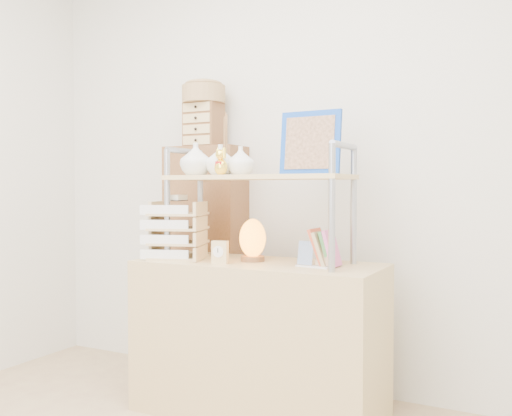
{
  "coord_description": "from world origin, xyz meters",
  "views": [
    {
      "loc": [
        1.26,
        -1.25,
        1.11
      ],
      "look_at": [
        -0.01,
        1.2,
        1.01
      ],
      "focal_mm": 40.0,
      "sensor_mm": 36.0,
      "label": 1
    }
  ],
  "objects": [
    {
      "name": "woven_basket",
      "position": [
        -0.54,
        1.55,
        1.65
      ],
      "size": [
        0.25,
        0.25,
        0.1
      ],
      "primitive_type": "cylinder",
      "color": "olive",
      "rests_on": "drawer_chest"
    },
    {
      "name": "postcard_stand",
      "position": [
        0.31,
        1.16,
        0.78
      ],
      "size": [
        0.17,
        0.07,
        0.12
      ],
      "color": "white",
      "rests_on": "desk"
    },
    {
      "name": "letter_tray",
      "position": [
        -0.43,
        1.13,
        0.88
      ],
      "size": [
        0.33,
        0.33,
        0.33
      ],
      "color": "tan",
      "rests_on": "desk"
    },
    {
      "name": "desk",
      "position": [
        0.0,
        1.2,
        0.38
      ],
      "size": [
        1.2,
        0.5,
        0.75
      ],
      "primitive_type": "cube",
      "color": "tan",
      "rests_on": "ground"
    },
    {
      "name": "room_shell",
      "position": [
        0.0,
        0.39,
        1.69
      ],
      "size": [
        3.42,
        3.41,
        2.61
      ],
      "color": "silver",
      "rests_on": "ground"
    },
    {
      "name": "hutch",
      "position": [
        -0.07,
        1.21,
        1.19
      ],
      "size": [
        0.9,
        0.34,
        0.73
      ],
      "color": "#92969F",
      "rests_on": "desk"
    },
    {
      "name": "salt_lamp",
      "position": [
        -0.04,
        1.22,
        0.86
      ],
      "size": [
        0.14,
        0.13,
        0.21
      ],
      "color": "brown",
      "rests_on": "desk"
    },
    {
      "name": "drawer_chest",
      "position": [
        -0.54,
        1.55,
        1.48
      ],
      "size": [
        0.2,
        0.16,
        0.25
      ],
      "color": "brown",
      "rests_on": "cabinet"
    },
    {
      "name": "cabinet",
      "position": [
        -0.54,
        1.57,
        0.68
      ],
      "size": [
        0.46,
        0.26,
        1.35
      ],
      "primitive_type": "cube",
      "rotation": [
        0.0,
        0.0,
        0.04
      ],
      "color": "brown",
      "rests_on": "ground"
    },
    {
      "name": "desk_clock",
      "position": [
        -0.13,
        1.06,
        0.8
      ],
      "size": [
        0.08,
        0.05,
        0.11
      ],
      "color": "tan",
      "rests_on": "desk"
    }
  ]
}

